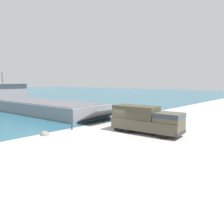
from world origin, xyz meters
TOP-DOWN VIEW (x-y plane):
  - ground_plane at (0.00, 0.00)m, footprint 240.00×240.00m
  - landing_craft at (2.32, 25.96)m, footprint 10.52×36.25m
  - military_truck at (1.85, -3.13)m, footprint 3.23×7.92m
  - soldier_on_ramp at (4.46, -1.40)m, footprint 0.49×0.46m
  - moored_boat_a at (10.61, 55.93)m, footprint 5.35×5.82m
  - mooring_bollard at (-2.39, 4.32)m, footprint 0.23×0.23m
  - cargo_crate at (3.15, -3.42)m, footprint 1.15×1.24m
  - shoreline_rock_a at (-5.99, 4.28)m, footprint 0.91×0.91m
  - shoreline_rock_b at (12.37, 5.53)m, footprint 0.70×0.70m

SIDE VIEW (x-z plane):
  - ground_plane at x=0.00m, z-range 0.00..0.00m
  - shoreline_rock_a at x=-5.99m, z-range -0.46..0.46m
  - shoreline_rock_b at x=12.37m, z-range -0.35..0.35m
  - cargo_crate at x=3.15m, z-range 0.00..0.83m
  - mooring_bollard at x=-2.39m, z-range 0.03..0.82m
  - moored_boat_a at x=10.61m, z-range -0.25..1.25m
  - soldier_on_ramp at x=4.46m, z-range 0.14..1.93m
  - military_truck at x=1.85m, z-range 0.07..3.00m
  - landing_craft at x=2.32m, z-range -1.97..5.62m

